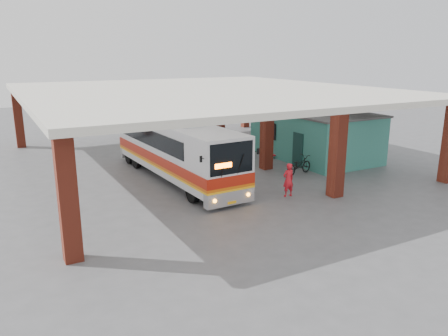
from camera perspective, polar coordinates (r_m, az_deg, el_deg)
name	(u,v)px	position (r m, az deg, el deg)	size (l,w,h in m)	color
ground	(250,189)	(22.60, 3.42, -2.71)	(90.00, 90.00, 0.00)	#515154
brick_columns	(227,130)	(26.99, 0.45, 4.93)	(20.10, 21.60, 4.35)	maroon
canopy_roof	(203,91)	(27.60, -2.79, 10.00)	(21.00, 23.00, 0.30)	silver
shop_building	(314,134)	(29.70, 11.72, 4.33)	(5.20, 8.20, 3.11)	#327F74
coach_bus	(176,149)	(24.06, -6.35, 2.50)	(2.98, 11.88, 3.43)	silver
motorcycle	(299,165)	(25.41, 9.73, 0.36)	(0.73, 2.09, 1.10)	black
pedestrian	(288,180)	(21.38, 8.39, -1.54)	(0.61, 0.40, 1.66)	red
red_chair	(275,152)	(29.30, 6.68, 2.04)	(0.52, 0.52, 0.83)	red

